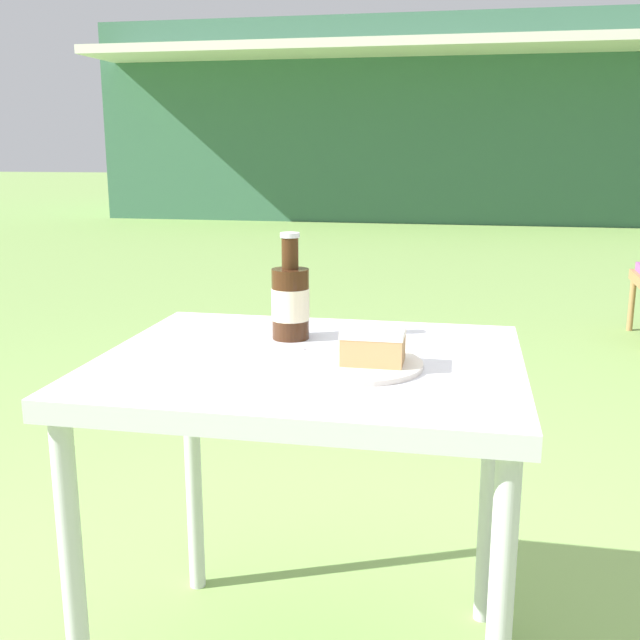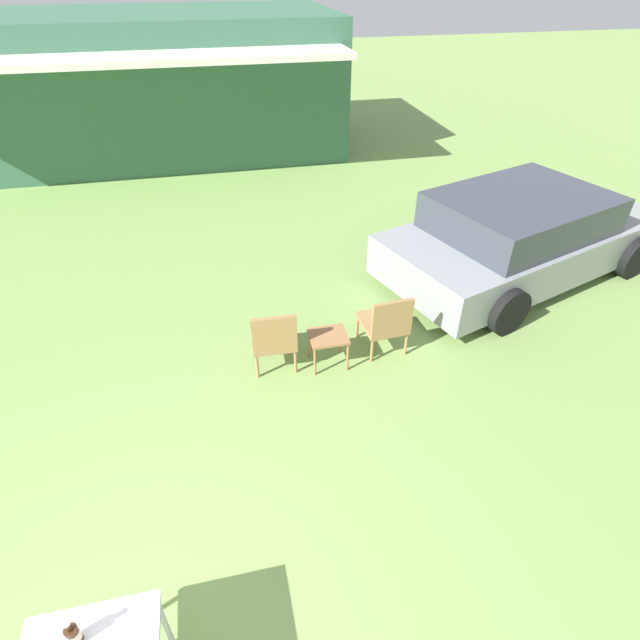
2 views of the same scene
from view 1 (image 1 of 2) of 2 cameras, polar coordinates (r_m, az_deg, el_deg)
name	(u,v)px [view 1 (image 1 of 2)]	position (r m, az deg, el deg)	size (l,w,h in m)	color
cabin_building	(422,125)	(13.28, 7.75, 14.54)	(9.52, 5.55, 2.93)	#38664C
patio_table	(310,397)	(1.45, -0.76, -5.89)	(0.80, 0.66, 0.71)	silver
cake_on_plate	(365,355)	(1.36, 3.43, -2.66)	(0.24, 0.24, 0.07)	silver
cola_bottle_near	(290,300)	(1.55, -2.27, 1.51)	(0.08, 0.08, 0.22)	#381E0F
fork	(328,366)	(1.36, 0.60, -3.54)	(0.18, 0.06, 0.01)	silver
loose_bottle_cap	(299,348)	(1.47, -1.59, -2.16)	(0.03, 0.03, 0.01)	silver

